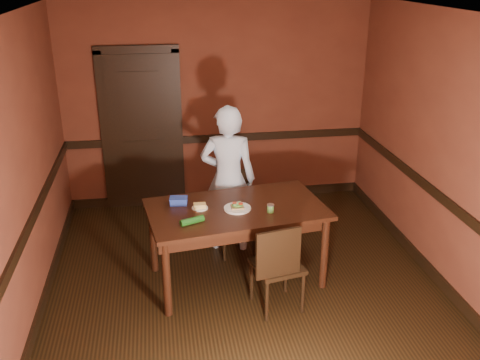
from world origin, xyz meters
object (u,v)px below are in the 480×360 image
object	(u,v)px
dining_table	(236,244)
food_tub	(179,201)
sandwich_plate	(237,207)
cheese_saucer	(200,207)
person	(228,179)
chair_near	(277,264)
sauce_jar	(270,208)
chair_far	(233,215)

from	to	relation	value
dining_table	food_tub	size ratio (longest dim) A/B	9.01
sandwich_plate	cheese_saucer	bearing A→B (deg)	168.07
person	food_tub	world-z (taller)	person
chair_near	person	size ratio (longest dim) A/B	0.54
sandwich_plate	food_tub	xyz separation A→B (m)	(-0.57, 0.21, 0.02)
sauce_jar	cheese_saucer	distance (m)	0.71
sauce_jar	cheese_saucer	world-z (taller)	sauce_jar
chair_far	cheese_saucer	distance (m)	0.79
person	sandwich_plate	distance (m)	0.74
chair_far	sauce_jar	xyz separation A→B (m)	(0.27, -0.76, 0.41)
person	cheese_saucer	world-z (taller)	person
sandwich_plate	sauce_jar	world-z (taller)	sauce_jar
chair_far	chair_near	world-z (taller)	chair_near
cheese_saucer	person	bearing A→B (deg)	60.30
person	sauce_jar	distance (m)	0.91
sandwich_plate	sauce_jar	distance (m)	0.33
sauce_jar	person	bearing A→B (deg)	109.42
person	cheese_saucer	bearing A→B (deg)	72.42
person	sauce_jar	world-z (taller)	person
sauce_jar	cheese_saucer	bearing A→B (deg)	163.78
cheese_saucer	sauce_jar	bearing A→B (deg)	-16.22
chair_near	cheese_saucer	bearing A→B (deg)	-52.80
dining_table	chair_near	bearing A→B (deg)	-68.58
sauce_jar	sandwich_plate	bearing A→B (deg)	158.92
chair_near	chair_far	bearing A→B (deg)	-89.17
sandwich_plate	dining_table	bearing A→B (deg)	96.74
chair_far	chair_near	xyz separation A→B (m)	(0.26, -1.14, 0.00)
sandwich_plate	cheese_saucer	xyz separation A→B (m)	(-0.37, 0.08, 0.00)
person	sauce_jar	size ratio (longest dim) A/B	20.28
food_tub	chair_near	bearing A→B (deg)	-31.37
dining_table	sandwich_plate	size ratio (longest dim) A/B	6.50
chair_far	sandwich_plate	size ratio (longest dim) A/B	3.38
sandwich_plate	person	bearing A→B (deg)	89.40
cheese_saucer	chair_near	bearing A→B (deg)	-40.78
person	sandwich_plate	bearing A→B (deg)	101.52
cheese_saucer	chair_far	bearing A→B (deg)	53.62
person	sauce_jar	bearing A→B (deg)	121.54
chair_far	sandwich_plate	world-z (taller)	chair_far
dining_table	cheese_saucer	distance (m)	0.56
chair_far	chair_near	distance (m)	1.17
chair_far	sandwich_plate	distance (m)	0.75
dining_table	person	size ratio (longest dim) A/B	1.03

